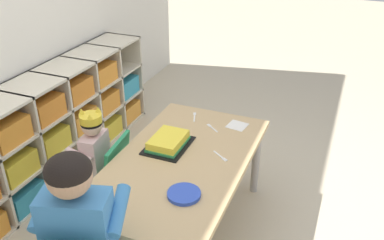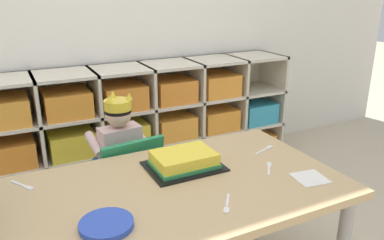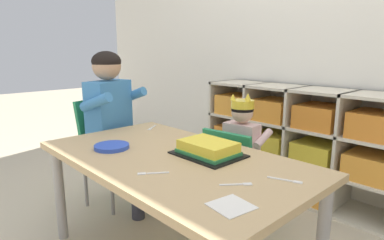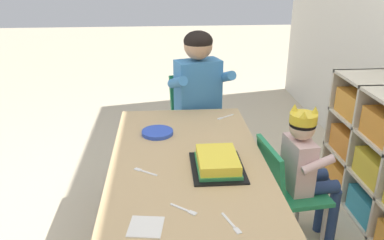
% 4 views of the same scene
% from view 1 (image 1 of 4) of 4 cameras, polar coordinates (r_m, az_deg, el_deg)
% --- Properties ---
extents(ground, '(16.00, 16.00, 0.00)m').
position_cam_1_polar(ground, '(2.87, -1.39, -15.21)').
color(ground, beige).
extents(storage_cubby_shelf, '(2.19, 0.37, 0.82)m').
position_cam_1_polar(storage_cubby_shelf, '(3.41, -18.53, -1.08)').
color(storage_cubby_shelf, beige).
rests_on(storage_cubby_shelf, ground).
extents(activity_table, '(1.37, 0.77, 0.58)m').
position_cam_1_polar(activity_table, '(2.54, -1.53, -6.66)').
color(activity_table, tan).
rests_on(activity_table, ground).
extents(classroom_chair_blue, '(0.39, 0.36, 0.62)m').
position_cam_1_polar(classroom_chair_blue, '(2.82, -11.70, -6.99)').
color(classroom_chair_blue, '#238451').
rests_on(classroom_chair_blue, ground).
extents(child_with_crown, '(0.31, 0.31, 0.83)m').
position_cam_1_polar(child_with_crown, '(2.79, -13.93, -4.25)').
color(child_with_crown, beige).
rests_on(child_with_crown, ground).
extents(adult_helper_seated, '(0.48, 0.46, 1.08)m').
position_cam_1_polar(adult_helper_seated, '(1.99, -14.65, -13.55)').
color(adult_helper_seated, '#3D7FBC').
rests_on(adult_helper_seated, ground).
extents(birthday_cake_on_tray, '(0.32, 0.25, 0.07)m').
position_cam_1_polar(birthday_cake_on_tray, '(2.62, -3.28, -3.03)').
color(birthday_cake_on_tray, black).
rests_on(birthday_cake_on_tray, activity_table).
extents(paper_plate_stack, '(0.18, 0.18, 0.02)m').
position_cam_1_polar(paper_plate_stack, '(2.22, -1.11, -10.12)').
color(paper_plate_stack, blue).
rests_on(paper_plate_stack, activity_table).
extents(paper_napkin_square, '(0.14, 0.14, 0.00)m').
position_cam_1_polar(paper_napkin_square, '(2.88, 6.22, -0.75)').
color(paper_napkin_square, white).
rests_on(paper_napkin_square, activity_table).
extents(fork_near_child_seat, '(0.08, 0.12, 0.00)m').
position_cam_1_polar(fork_near_child_seat, '(2.25, -13.52, -10.78)').
color(fork_near_child_seat, white).
rests_on(fork_near_child_seat, activity_table).
extents(fork_near_cake_tray, '(0.13, 0.06, 0.00)m').
position_cam_1_polar(fork_near_cake_tray, '(2.98, 0.34, 0.50)').
color(fork_near_cake_tray, white).
rests_on(fork_near_cake_tray, activity_table).
extents(fork_scattered_mid_table, '(0.09, 0.11, 0.00)m').
position_cam_1_polar(fork_scattered_mid_table, '(2.84, 2.73, -1.03)').
color(fork_scattered_mid_table, white).
rests_on(fork_scattered_mid_table, activity_table).
extents(fork_by_napkin, '(0.09, 0.11, 0.00)m').
position_cam_1_polar(fork_by_napkin, '(2.53, 3.99, -5.03)').
color(fork_by_napkin, white).
rests_on(fork_by_napkin, activity_table).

